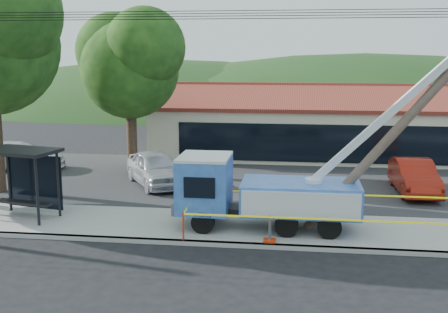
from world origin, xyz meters
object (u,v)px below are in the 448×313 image
utility_truck (264,189)px  car_silver (156,187)px  leaning_pole (414,112)px  car_white (19,170)px  car_red (413,195)px  bus_shelter (24,167)px

utility_truck → car_silver: (-5.79, 6.31, -1.61)m
leaning_pole → car_white: (-19.62, 8.95, -4.57)m
car_red → car_white: bearing=171.3°
car_red → car_white: size_ratio=0.90×
leaning_pole → car_red: 7.87m
car_silver → car_red: size_ratio=1.04×
car_white → bus_shelter: bearing=-153.2°
utility_truck → car_red: size_ratio=2.47×
leaning_pole → bus_shelter: bearing=179.7°
car_silver → utility_truck: bearing=-79.0°
car_red → car_white: car_red is taller
car_silver → car_red: (12.43, 0.03, 0.00)m
leaning_pole → car_silver: 13.43m
bus_shelter → car_silver: 7.49m
leaning_pole → bus_shelter: size_ratio=2.61×
leaning_pole → car_red: (1.44, 6.25, -4.57)m
leaning_pole → car_white: bearing=155.5°
car_silver → car_white: size_ratio=0.94×
bus_shelter → car_red: bus_shelter is taller
car_silver → car_red: 12.43m
leaning_pole → bus_shelter: leaning_pole is taller
utility_truck → leaning_pole: 5.98m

